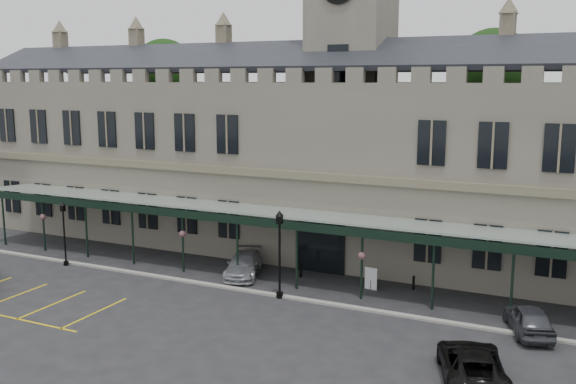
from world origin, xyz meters
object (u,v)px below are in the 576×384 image
at_px(lamp_post_mid, 280,246).
at_px(car_right_a, 529,319).
at_px(lamp_post_left, 64,228).
at_px(sign_board, 371,279).
at_px(station_building, 349,163).
at_px(car_van, 472,365).
at_px(car_taxi, 244,265).
at_px(clock_tower, 351,66).

bearing_deg(lamp_post_mid, car_right_a, 2.40).
bearing_deg(car_right_a, lamp_post_mid, -16.20).
xyz_separation_m(lamp_post_left, sign_board, (19.89, 3.92, -1.92)).
height_order(station_building, sign_board, station_building).
height_order(lamp_post_mid, car_van, lamp_post_mid).
distance_m(lamp_post_left, sign_board, 20.37).
bearing_deg(car_taxi, car_van, -48.85).
bearing_deg(station_building, car_right_a, -37.57).
xyz_separation_m(lamp_post_left, car_van, (27.29, -5.56, -1.81)).
bearing_deg(car_van, clock_tower, -72.52).
bearing_deg(car_taxi, lamp_post_left, 175.22).
distance_m(lamp_post_left, car_van, 27.91).
xyz_separation_m(clock_tower, car_taxi, (-4.12, -7.82, -12.42)).
bearing_deg(car_van, lamp_post_left, -28.63).
xyz_separation_m(station_building, lamp_post_left, (-15.91, -10.85, -3.90)).
bearing_deg(car_right_a, car_van, 57.26).
height_order(car_van, car_right_a, car_van).
bearing_deg(car_right_a, car_taxi, -26.13).
bearing_deg(lamp_post_left, clock_tower, 34.52).
height_order(clock_tower, lamp_post_left, clock_tower).
height_order(lamp_post_left, car_right_a, lamp_post_left).
height_order(station_building, lamp_post_left, station_building).
distance_m(lamp_post_mid, car_van, 13.19).
bearing_deg(station_building, sign_board, -60.13).
bearing_deg(sign_board, lamp_post_mid, -132.09).
bearing_deg(car_right_a, clock_tower, -56.40).
xyz_separation_m(clock_tower, sign_board, (3.98, -7.02, -12.47)).
distance_m(clock_tower, car_right_a, 20.59).
height_order(lamp_post_mid, car_taxi, lamp_post_mid).
bearing_deg(station_building, lamp_post_left, -145.70).
bearing_deg(lamp_post_left, sign_board, 11.15).
height_order(sign_board, car_right_a, car_right_a).
bearing_deg(clock_tower, lamp_post_mid, -91.16).
relative_size(station_building, car_taxi, 12.56).
relative_size(clock_tower, sign_board, 18.79).
distance_m(lamp_post_left, car_taxi, 12.34).
xyz_separation_m(station_building, car_taxi, (-4.12, -7.73, -5.77)).
bearing_deg(lamp_post_mid, sign_board, 40.76).
xyz_separation_m(lamp_post_mid, sign_board, (4.20, 3.62, -2.36)).
xyz_separation_m(car_van, car_right_a, (1.62, 6.42, -0.02)).
bearing_deg(lamp_post_mid, clock_tower, 88.84).
height_order(clock_tower, car_van, clock_tower).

